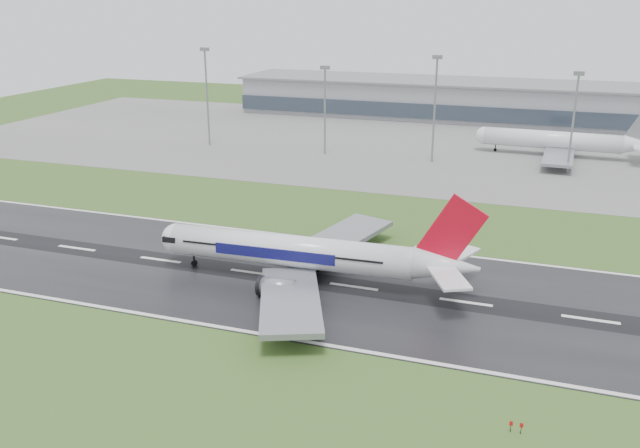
% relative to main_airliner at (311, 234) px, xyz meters
% --- Properties ---
extents(ground, '(520.00, 520.00, 0.00)m').
position_rel_main_airliner_xyz_m(ground, '(28.25, -0.50, -9.00)').
color(ground, '#31521E').
rests_on(ground, ground).
extents(runway, '(400.00, 45.00, 0.10)m').
position_rel_main_airliner_xyz_m(runway, '(28.25, -0.50, -8.95)').
color(runway, black).
rests_on(runway, ground).
extents(apron, '(400.00, 130.00, 0.08)m').
position_rel_main_airliner_xyz_m(apron, '(28.25, 124.50, -8.96)').
color(apron, slate).
rests_on(apron, ground).
extents(terminal, '(240.00, 36.00, 15.00)m').
position_rel_main_airliner_xyz_m(terminal, '(28.25, 184.50, -1.50)').
color(terminal, gray).
rests_on(terminal, ground).
extents(main_airliner, '(62.55, 59.80, 17.79)m').
position_rel_main_airliner_xyz_m(main_airliner, '(0.00, 0.00, 0.00)').
color(main_airliner, silver).
rests_on(main_airliner, runway).
extents(parked_airliner, '(58.51, 54.73, 16.63)m').
position_rel_main_airliner_xyz_m(parked_airliner, '(42.55, 121.15, -0.60)').
color(parked_airliner, silver).
rests_on(parked_airliner, apron).
extents(floodmast_0, '(0.64, 0.64, 32.23)m').
position_rel_main_airliner_xyz_m(floodmast_0, '(-73.53, 99.50, 7.12)').
color(floodmast_0, gray).
rests_on(floodmast_0, ground).
extents(floodmast_1, '(0.64, 0.64, 27.57)m').
position_rel_main_airliner_xyz_m(floodmast_1, '(-30.76, 99.50, 4.79)').
color(floodmast_1, gray).
rests_on(floodmast_1, ground).
extents(floodmast_2, '(0.64, 0.64, 31.82)m').
position_rel_main_airliner_xyz_m(floodmast_2, '(4.92, 99.50, 6.92)').
color(floodmast_2, gray).
rests_on(floodmast_2, ground).
extents(floodmast_3, '(0.64, 0.64, 28.39)m').
position_rel_main_airliner_xyz_m(floodmast_3, '(45.32, 99.50, 5.20)').
color(floodmast_3, gray).
rests_on(floodmast_3, ground).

